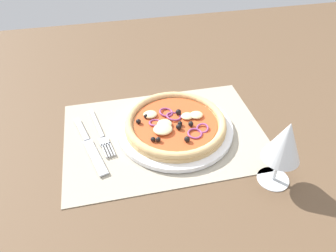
{
  "coord_description": "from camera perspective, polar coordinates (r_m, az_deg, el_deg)",
  "views": [
    {
      "loc": [
        11.18,
        53.96,
        49.92
      ],
      "look_at": [
        -0.81,
        0.0,
        2.53
      ],
      "focal_mm": 33.82,
      "sensor_mm": 36.0,
      "label": 1
    }
  ],
  "objects": [
    {
      "name": "plate",
      "position": [
        0.75,
        1.33,
        -0.43
      ],
      "size": [
        27.02,
        27.02,
        1.13
      ],
      "primitive_type": "cylinder",
      "color": "white",
      "rests_on": "placemat"
    },
    {
      "name": "ground_plane",
      "position": [
        0.75,
        -0.61,
        -2.25
      ],
      "size": [
        190.0,
        140.0,
        2.4
      ],
      "primitive_type": "cube",
      "color": "brown"
    },
    {
      "name": "pizza",
      "position": [
        0.73,
        1.31,
        0.53
      ],
      "size": [
        23.68,
        23.68,
        2.69
      ],
      "color": "tan",
      "rests_on": "plate"
    },
    {
      "name": "fork",
      "position": [
        0.75,
        -11.95,
        -1.43
      ],
      "size": [
        5.13,
        17.93,
        0.44
      ],
      "rotation": [
        0.0,
        0.0,
        1.78
      ],
      "color": "#B2B5BA",
      "rests_on": "placemat"
    },
    {
      "name": "knife",
      "position": [
        0.73,
        -13.96,
        -3.42
      ],
      "size": [
        7.02,
        19.7,
        0.62
      ],
      "rotation": [
        0.0,
        0.0,
        1.85
      ],
      "color": "#B2B5BA",
      "rests_on": "placemat"
    },
    {
      "name": "placemat",
      "position": [
        0.74,
        -0.61,
        -1.46
      ],
      "size": [
        46.15,
        32.37,
        0.4
      ],
      "primitive_type": "cube",
      "color": "#A39984",
      "rests_on": "ground_plane"
    },
    {
      "name": "wine_glass",
      "position": [
        0.61,
        20.32,
        -2.85
      ],
      "size": [
        7.2,
        7.2,
        14.9
      ],
      "color": "silver",
      "rests_on": "ground_plane"
    }
  ]
}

